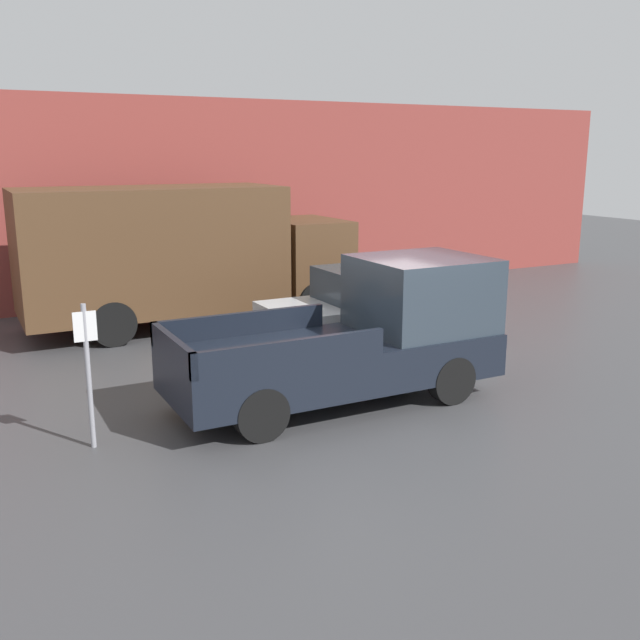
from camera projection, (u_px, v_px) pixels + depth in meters
name	position (u px, v px, depth m)	size (l,w,h in m)	color
ground_plane	(383.00, 391.00, 12.01)	(60.00, 60.00, 0.00)	#3D3D3F
building_wall	(207.00, 200.00, 19.08)	(28.00, 0.15, 5.32)	brown
pickup_truck	(365.00, 336.00, 11.48)	(5.30, 2.05, 2.24)	black
car	(381.00, 306.00, 14.60)	(4.83, 1.88, 1.66)	#B7BABF
delivery_truck	(179.00, 252.00, 16.19)	(7.51, 2.55, 3.18)	#4C331E
parking_sign	(88.00, 367.00, 9.46)	(0.30, 0.07, 2.00)	gray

